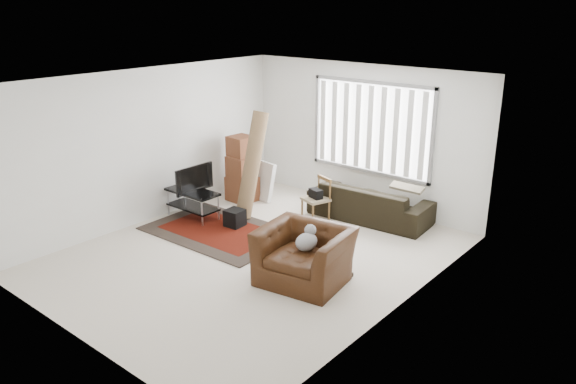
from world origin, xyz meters
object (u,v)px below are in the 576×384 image
(moving_boxes, at_px, (242,171))
(tv_stand, at_px, (193,198))
(sofa, at_px, (370,197))
(armchair, at_px, (304,252))
(side_chair, at_px, (317,197))

(moving_boxes, bearing_deg, tv_stand, -91.69)
(tv_stand, relative_size, sofa, 0.47)
(tv_stand, relative_size, armchair, 0.76)
(moving_boxes, distance_m, sofa, 2.60)
(moving_boxes, distance_m, side_chair, 1.76)
(tv_stand, bearing_deg, armchair, -11.61)
(armchair, bearing_deg, sofa, 92.90)
(tv_stand, xyz_separation_m, moving_boxes, (0.04, 1.25, 0.23))
(moving_boxes, height_order, armchair, moving_boxes)
(sofa, xyz_separation_m, armchair, (0.56, -2.63, 0.03))
(moving_boxes, bearing_deg, sofa, 16.86)
(tv_stand, distance_m, moving_boxes, 1.27)
(side_chair, distance_m, armchair, 2.39)
(tv_stand, bearing_deg, side_chair, 37.66)
(tv_stand, height_order, armchair, armchair)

